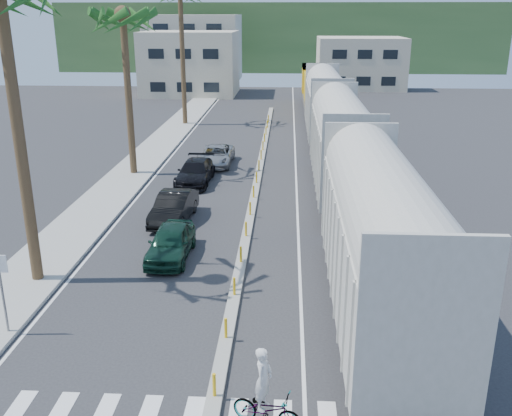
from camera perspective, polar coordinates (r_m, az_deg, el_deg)
The scene contains 15 objects.
ground at distance 17.56m, azimuth -3.73°, elevation -16.63°, with size 140.00×140.00×0.00m, color #28282B.
sidewalk at distance 41.77m, azimuth -11.32°, elevation 4.51°, with size 3.00×90.00×0.15m, color gray.
rails at distance 43.49m, azimuth 7.26°, elevation 5.23°, with size 1.56×100.00×0.06m.
median at distance 35.65m, azimuth 0.04°, elevation 2.43°, with size 0.45×60.00×0.85m.
lane_markings at distance 40.68m, azimuth -2.59°, elevation 4.38°, with size 9.42×90.00×0.01m.
freight_train at distance 39.11m, azimuth 7.80°, elevation 7.99°, with size 3.00×60.94×5.85m.
palm_trees at distance 38.21m, azimuth -12.67°, elevation 19.40°, with size 3.50×37.20×13.75m.
street_sign at distance 20.34m, azimuth -24.17°, elevation -6.72°, with size 0.60×0.08×3.00m.
buildings at distance 86.43m, azimuth -2.38°, elevation 15.01°, with size 38.00×27.00×10.00m.
hillside at distance 114.27m, azimuth 2.37°, elevation 16.78°, with size 80.00×20.00×12.00m, color #385628.
car_lead at distance 25.16m, azimuth -8.52°, elevation -3.41°, with size 1.78×4.30×1.46m, color #0F2F22.
car_second at distance 29.56m, azimuth -8.21°, elevation 0.07°, with size 1.94×4.66×1.50m, color black.
car_third at distance 36.10m, azimuth -6.11°, elevation 3.58°, with size 2.14×5.01×1.44m, color black.
car_rear at distance 40.55m, azimuth -3.99°, elevation 5.28°, with size 2.29×4.87×1.35m, color #949598.
cyclist at distance 15.49m, azimuth 1.04°, elevation -18.83°, with size 1.84×2.31×2.29m.
Camera 1 is at (1.90, -14.17, 10.19)m, focal length 40.00 mm.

